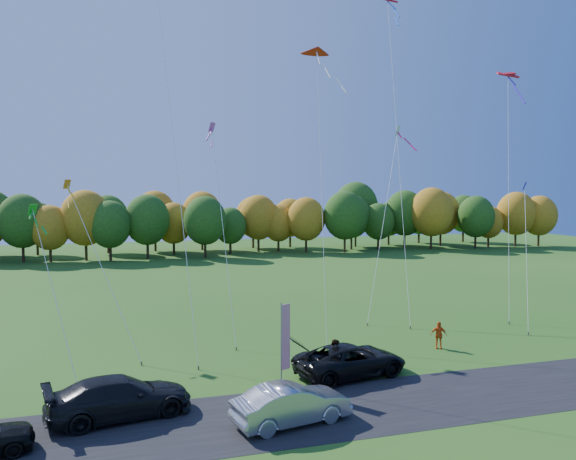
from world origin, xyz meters
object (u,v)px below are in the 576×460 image
object	(u,v)px
person_east	(439,335)
feather_flag	(285,336)
black_suv	(351,360)
silver_sedan	(292,404)

from	to	relation	value
person_east	feather_flag	world-z (taller)	feather_flag
black_suv	feather_flag	xyz separation A→B (m)	(-3.71, -0.81, 1.72)
silver_sedan	person_east	world-z (taller)	person_east
silver_sedan	feather_flag	bearing A→B (deg)	-24.10
black_suv	feather_flag	world-z (taller)	feather_flag
silver_sedan	feather_flag	world-z (taller)	feather_flag
silver_sedan	person_east	xyz separation A→B (m)	(11.49, 7.79, 0.01)
silver_sedan	feather_flag	xyz separation A→B (m)	(0.85, 3.89, 1.73)
silver_sedan	feather_flag	distance (m)	4.34
black_suv	person_east	distance (m)	7.59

